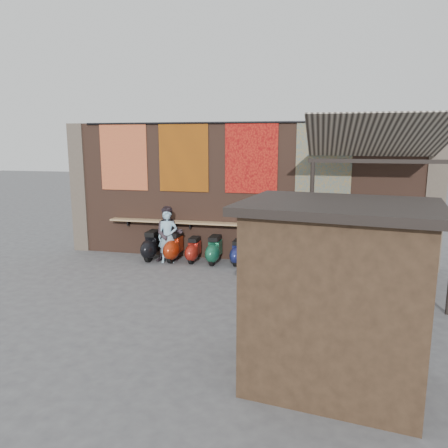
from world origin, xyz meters
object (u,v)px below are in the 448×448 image
scooter_stool_2 (194,250)px  shopper_tan (295,259)px  shelf_box (303,222)px  scooter_stool_5 (261,252)px  scooter_stool_8 (331,258)px  scooter_stool_1 (174,247)px  diner_left (168,237)px  diner_right (169,234)px  scooter_stool_7 (309,258)px  shopper_grey (348,263)px  shopper_navy (410,267)px  market_stall (336,300)px  scooter_stool_0 (152,246)px  scooter_stool_3 (214,250)px  scooter_stool_6 (282,255)px  scooter_stool_4 (237,252)px

scooter_stool_2 → shopper_tan: (3.05, -2.07, 0.46)m
shelf_box → scooter_stool_5: 1.45m
scooter_stool_2 → scooter_stool_8: size_ratio=1.02×
scooter_stool_1 → diner_left: (-0.11, -0.22, 0.34)m
scooter_stool_1 → diner_right: diner_right is taller
scooter_stool_1 → scooter_stool_7: 3.90m
diner_left → shopper_grey: 5.37m
scooter_stool_8 → shopper_navy: 2.99m
shopper_navy → market_stall: market_stall is taller
shopper_navy → shopper_tan: 2.41m
scooter_stool_8 → diner_left: diner_left is taller
shelf_box → shopper_tan: (-0.04, -2.37, -0.43)m
diner_right → scooter_stool_0: bearing=152.8°
shelf_box → scooter_stool_0: (-4.37, -0.34, -0.82)m
scooter_stool_8 → scooter_stool_7: bearing=-175.4°
shopper_tan → scooter_stool_8: bearing=44.3°
scooter_stool_7 → shopper_grey: bearing=-69.2°
shelf_box → scooter_stool_2: bearing=-174.5°
scooter_stool_1 → scooter_stool_8: scooter_stool_1 is taller
scooter_stool_3 → scooter_stool_6: size_ratio=1.06×
scooter_stool_2 → shopper_tan: shopper_tan is taller
market_stall → scooter_stool_8: bearing=97.9°
scooter_stool_7 → scooter_stool_5: bearing=177.2°
scooter_stool_2 → scooter_stool_3: 0.63m
shopper_grey → scooter_stool_6: bearing=-52.9°
scooter_stool_0 → scooter_stool_3: size_ratio=1.08×
scooter_stool_7 → shopper_navy: (2.13, -2.45, 0.59)m
scooter_stool_1 → scooter_stool_4: (1.89, 0.04, -0.08)m
scooter_stool_3 → scooter_stool_8: bearing=0.2°
scooter_stool_6 → shopper_grey: (1.63, -2.40, 0.52)m
diner_left → market_stall: market_stall is taller
market_stall → scooter_stool_4: bearing=122.2°
diner_right → market_stall: bearing=-70.8°
scooter_stool_1 → shopper_navy: (6.02, -2.49, 0.50)m
shelf_box → market_stall: 6.09m
diner_right → scooter_stool_2: bearing=-10.4°
scooter_stool_3 → diner_right: diner_right is taller
scooter_stool_2 → diner_left: 0.84m
shelf_box → shopper_tan: size_ratio=0.37×
scooter_stool_7 → shopper_grey: (0.90, -2.36, 0.56)m
market_stall → scooter_stool_7: bearing=103.9°
scooter_stool_3 → diner_right: size_ratio=0.51×
shopper_grey → shopper_tan: bearing=-13.9°
shopper_grey → scooter_stool_0: bearing=-20.6°
scooter_stool_5 → market_stall: 6.13m
shopper_tan → shelf_box: bearing=65.3°
diner_right → shopper_grey: 5.41m
diner_left → shelf_box: bearing=-7.4°
scooter_stool_3 → scooter_stool_6: scooter_stool_3 is taller
shopper_navy → market_stall: bearing=50.0°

